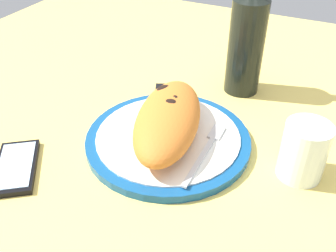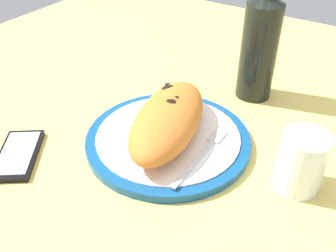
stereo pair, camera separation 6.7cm
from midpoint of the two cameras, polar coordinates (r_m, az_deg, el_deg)
The scene contains 8 objects.
ground_plane at distance 69.89cm, azimuth 2.73°, elevation -3.63°, with size 150.00×150.00×3.00cm, color #EACC60.
plate at distance 68.40cm, azimuth 2.79°, elevation -2.10°, with size 29.57×29.57×1.83cm.
calzone at distance 65.93cm, azimuth 3.07°, elevation 0.96°, with size 26.91×16.98×6.78cm.
fork at distance 64.60cm, azimuth 8.43°, elevation -3.88°, with size 17.15×2.25×0.40cm.
knife at distance 74.41cm, azimuth 2.06°, elevation 2.80°, with size 22.43×11.70×1.20cm.
smartphone at distance 69.28cm, azimuth -19.09°, elevation -4.19°, with size 14.20×12.74×1.16cm.
water_glass at distance 62.54cm, azimuth 22.22°, elevation -5.52°, with size 7.25×7.25×9.67cm.
wine_bottle at distance 80.44cm, azimuth 15.98°, elevation 11.60°, with size 7.46×7.46×29.49cm.
Camera 2 is at (-45.34, -29.23, 43.06)cm, focal length 40.56 mm.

